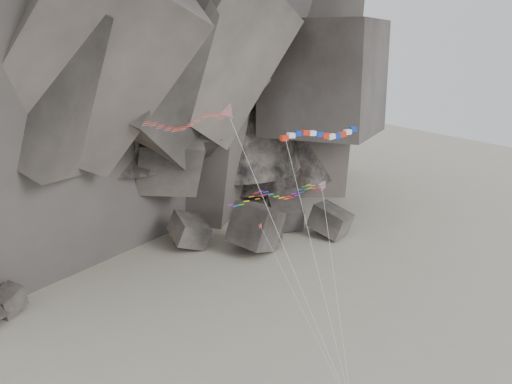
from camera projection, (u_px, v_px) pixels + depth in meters
ground at (288, 370)px, 64.32m from camera, size 260.00×260.00×0.00m
boulder_field at (190, 245)px, 93.25m from camera, size 77.43×20.23×9.96m
delta_kite at (184, 122)px, 49.85m from camera, size 15.17×11.85×29.37m
banner_kite at (321, 136)px, 60.47m from camera, size 10.38×12.93×25.50m
parafoil_kite at (274, 195)px, 61.89m from camera, size 13.33×14.84×18.86m
pennant_kite at (276, 258)px, 61.15m from camera, size 0.56×15.14×14.97m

